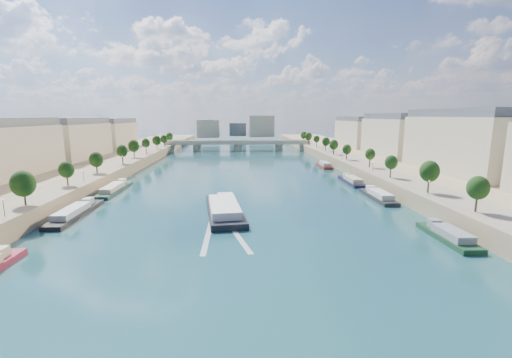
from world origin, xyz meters
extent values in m
plane|color=#0C2B38|center=(0.00, 100.00, 0.00)|extent=(700.00, 700.00, 0.00)
cube|color=#9E8460|center=(-72.00, 100.00, 2.50)|extent=(44.00, 520.00, 5.00)
cube|color=#9E8460|center=(72.00, 100.00, 2.50)|extent=(44.00, 520.00, 5.00)
cube|color=gray|center=(-57.00, 100.00, 5.05)|extent=(14.00, 520.00, 0.10)
cube|color=gray|center=(57.00, 100.00, 5.05)|extent=(14.00, 520.00, 0.10)
cylinder|color=#382B1E|center=(-55.00, 42.00, 6.91)|extent=(0.50, 0.50, 3.82)
ellipsoid|color=black|center=(-55.00, 42.00, 10.50)|extent=(4.80, 4.80, 5.52)
cylinder|color=#382B1E|center=(-55.00, 66.00, 6.91)|extent=(0.50, 0.50, 3.82)
ellipsoid|color=black|center=(-55.00, 66.00, 10.50)|extent=(4.80, 4.80, 5.52)
cylinder|color=#382B1E|center=(-55.00, 90.00, 6.91)|extent=(0.50, 0.50, 3.82)
ellipsoid|color=black|center=(-55.00, 90.00, 10.50)|extent=(4.80, 4.80, 5.52)
cylinder|color=#382B1E|center=(-55.00, 114.00, 6.91)|extent=(0.50, 0.50, 3.82)
ellipsoid|color=black|center=(-55.00, 114.00, 10.50)|extent=(4.80, 4.80, 5.52)
cylinder|color=#382B1E|center=(-55.00, 138.00, 6.91)|extent=(0.50, 0.50, 3.82)
ellipsoid|color=black|center=(-55.00, 138.00, 10.50)|extent=(4.80, 4.80, 5.52)
cylinder|color=#382B1E|center=(-55.00, 162.00, 6.91)|extent=(0.50, 0.50, 3.82)
ellipsoid|color=black|center=(-55.00, 162.00, 10.50)|extent=(4.80, 4.80, 5.52)
cylinder|color=#382B1E|center=(-55.00, 186.00, 6.91)|extent=(0.50, 0.50, 3.82)
ellipsoid|color=black|center=(-55.00, 186.00, 10.50)|extent=(4.80, 4.80, 5.52)
cylinder|color=#382B1E|center=(-55.00, 210.00, 6.91)|extent=(0.50, 0.50, 3.82)
ellipsoid|color=black|center=(-55.00, 210.00, 10.50)|extent=(4.80, 4.80, 5.52)
cylinder|color=#382B1E|center=(-55.00, 234.00, 6.91)|extent=(0.50, 0.50, 3.82)
ellipsoid|color=black|center=(-55.00, 234.00, 10.50)|extent=(4.80, 4.80, 5.52)
cylinder|color=#382B1E|center=(55.00, 26.00, 6.91)|extent=(0.50, 0.50, 3.82)
ellipsoid|color=black|center=(55.00, 26.00, 10.50)|extent=(4.80, 4.80, 5.52)
cylinder|color=#382B1E|center=(55.00, 50.00, 6.91)|extent=(0.50, 0.50, 3.82)
ellipsoid|color=black|center=(55.00, 50.00, 10.50)|extent=(4.80, 4.80, 5.52)
cylinder|color=#382B1E|center=(55.00, 74.00, 6.91)|extent=(0.50, 0.50, 3.82)
ellipsoid|color=black|center=(55.00, 74.00, 10.50)|extent=(4.80, 4.80, 5.52)
cylinder|color=#382B1E|center=(55.00, 98.00, 6.91)|extent=(0.50, 0.50, 3.82)
ellipsoid|color=black|center=(55.00, 98.00, 10.50)|extent=(4.80, 4.80, 5.52)
cylinder|color=#382B1E|center=(55.00, 122.00, 6.91)|extent=(0.50, 0.50, 3.82)
ellipsoid|color=black|center=(55.00, 122.00, 10.50)|extent=(4.80, 4.80, 5.52)
cylinder|color=#382B1E|center=(55.00, 146.00, 6.91)|extent=(0.50, 0.50, 3.82)
ellipsoid|color=black|center=(55.00, 146.00, 10.50)|extent=(4.80, 4.80, 5.52)
cylinder|color=#382B1E|center=(55.00, 170.00, 6.91)|extent=(0.50, 0.50, 3.82)
ellipsoid|color=black|center=(55.00, 170.00, 10.50)|extent=(4.80, 4.80, 5.52)
cylinder|color=#382B1E|center=(55.00, 194.00, 6.91)|extent=(0.50, 0.50, 3.82)
ellipsoid|color=black|center=(55.00, 194.00, 10.50)|extent=(4.80, 4.80, 5.52)
cylinder|color=#382B1E|center=(55.00, 218.00, 6.91)|extent=(0.50, 0.50, 3.82)
ellipsoid|color=black|center=(55.00, 218.00, 10.50)|extent=(4.80, 4.80, 5.52)
cylinder|color=#382B1E|center=(55.00, 242.00, 6.91)|extent=(0.50, 0.50, 3.82)
ellipsoid|color=black|center=(55.00, 242.00, 10.50)|extent=(4.80, 4.80, 5.52)
cylinder|color=black|center=(-52.50, 30.00, 7.00)|extent=(0.14, 0.14, 4.00)
sphere|color=#FFE5B2|center=(-52.50, 30.00, 9.10)|extent=(0.36, 0.36, 0.36)
cylinder|color=black|center=(-52.50, 70.00, 7.00)|extent=(0.14, 0.14, 4.00)
sphere|color=#FFE5B2|center=(-52.50, 70.00, 9.10)|extent=(0.36, 0.36, 0.36)
cylinder|color=black|center=(-52.50, 110.00, 7.00)|extent=(0.14, 0.14, 4.00)
sphere|color=#FFE5B2|center=(-52.50, 110.00, 9.10)|extent=(0.36, 0.36, 0.36)
cylinder|color=black|center=(-52.50, 150.00, 7.00)|extent=(0.14, 0.14, 4.00)
sphere|color=#FFE5B2|center=(-52.50, 150.00, 9.10)|extent=(0.36, 0.36, 0.36)
cylinder|color=black|center=(-52.50, 190.00, 7.00)|extent=(0.14, 0.14, 4.00)
sphere|color=#FFE5B2|center=(-52.50, 190.00, 9.10)|extent=(0.36, 0.36, 0.36)
cylinder|color=black|center=(52.50, 45.00, 7.00)|extent=(0.14, 0.14, 4.00)
sphere|color=#FFE5B2|center=(52.50, 45.00, 9.10)|extent=(0.36, 0.36, 0.36)
cylinder|color=black|center=(52.50, 85.00, 7.00)|extent=(0.14, 0.14, 4.00)
sphere|color=#FFE5B2|center=(52.50, 85.00, 9.10)|extent=(0.36, 0.36, 0.36)
cylinder|color=black|center=(52.50, 125.00, 7.00)|extent=(0.14, 0.14, 4.00)
sphere|color=#FFE5B2|center=(52.50, 125.00, 9.10)|extent=(0.36, 0.36, 0.36)
cylinder|color=black|center=(52.50, 165.00, 7.00)|extent=(0.14, 0.14, 4.00)
sphere|color=#FFE5B2|center=(52.50, 165.00, 9.10)|extent=(0.36, 0.36, 0.36)
cylinder|color=black|center=(52.50, 205.00, 7.00)|extent=(0.14, 0.14, 4.00)
sphere|color=#FFE5B2|center=(52.50, 205.00, 9.10)|extent=(0.36, 0.36, 0.36)
cube|color=beige|center=(-85.00, 83.00, 15.00)|extent=(16.00, 52.00, 20.00)
cube|color=#474C54|center=(-85.00, 83.00, 26.60)|extent=(14.72, 50.44, 3.20)
cube|color=beige|center=(-85.00, 141.00, 15.00)|extent=(16.00, 52.00, 20.00)
cube|color=#474C54|center=(-85.00, 141.00, 26.60)|extent=(14.72, 50.44, 3.20)
cube|color=beige|center=(-85.00, 199.00, 15.00)|extent=(16.00, 52.00, 20.00)
cube|color=#474C54|center=(-85.00, 199.00, 26.60)|extent=(14.72, 50.44, 3.20)
cube|color=beige|center=(85.00, 83.00, 15.00)|extent=(16.00, 52.00, 20.00)
cube|color=#474C54|center=(85.00, 83.00, 26.60)|extent=(14.72, 50.44, 3.20)
cube|color=beige|center=(85.00, 141.00, 15.00)|extent=(16.00, 52.00, 20.00)
cube|color=#474C54|center=(85.00, 141.00, 26.60)|extent=(14.72, 50.44, 3.20)
cube|color=beige|center=(85.00, 199.00, 15.00)|extent=(16.00, 52.00, 20.00)
cube|color=#474C54|center=(85.00, 199.00, 26.60)|extent=(14.72, 50.44, 3.20)
cube|color=beige|center=(-30.00, 310.00, 14.00)|extent=(22.00, 18.00, 18.00)
cube|color=beige|center=(25.00, 320.00, 16.00)|extent=(26.00, 20.00, 22.00)
cube|color=#474C54|center=(0.00, 335.00, 12.00)|extent=(18.00, 16.00, 14.00)
cube|color=#C1B79E|center=(0.00, 222.59, 6.20)|extent=(112.00, 11.00, 2.20)
cube|color=#C1B79E|center=(0.00, 217.59, 7.70)|extent=(112.00, 0.80, 0.90)
cube|color=#C1B79E|center=(0.00, 227.59, 7.70)|extent=(112.00, 0.80, 0.90)
cylinder|color=#C1B79E|center=(-32.00, 222.59, 2.50)|extent=(6.40, 6.40, 5.00)
cylinder|color=#C1B79E|center=(0.00, 222.59, 2.50)|extent=(6.40, 6.40, 5.00)
cylinder|color=#C1B79E|center=(32.00, 222.59, 2.50)|extent=(6.40, 6.40, 5.00)
cube|color=#C1B79E|center=(-52.00, 222.59, 2.50)|extent=(6.00, 12.00, 5.00)
cube|color=#C1B79E|center=(52.00, 222.59, 2.50)|extent=(6.00, 12.00, 5.00)
cube|color=black|center=(-4.76, 47.72, 0.54)|extent=(12.85, 32.77, 2.28)
cube|color=silver|center=(-4.76, 45.17, 2.71)|extent=(9.89, 21.49, 2.05)
cube|color=silver|center=(-4.76, 57.30, 2.58)|extent=(4.98, 4.34, 1.80)
cube|color=silver|center=(-7.96, 30.72, 0.02)|extent=(1.28, 26.00, 0.04)
cube|color=silver|center=(-1.56, 30.72, 0.02)|extent=(7.38, 25.53, 0.04)
cube|color=#BFB98F|center=(-45.50, 16.93, 2.10)|extent=(2.50, 2.50, 1.80)
cube|color=black|center=(-45.50, 47.44, 0.30)|extent=(5.00, 26.91, 1.80)
cube|color=#B5BAC2|center=(-45.50, 45.29, 2.00)|extent=(4.10, 14.80, 1.60)
cube|color=#B5BAC2|center=(-45.50, 55.52, 2.10)|extent=(2.50, 3.23, 1.80)
cube|color=#16372C|center=(-45.50, 78.14, 0.30)|extent=(5.00, 27.72, 1.80)
cube|color=beige|center=(-45.50, 75.92, 2.00)|extent=(4.10, 15.24, 1.60)
cube|color=beige|center=(-45.50, 86.46, 2.10)|extent=(2.50, 3.33, 1.80)
cube|color=#173B23|center=(45.50, 23.92, 0.30)|extent=(5.00, 18.13, 1.80)
cube|color=gray|center=(45.50, 22.47, 2.00)|extent=(4.10, 9.97, 1.60)
cube|color=gray|center=(45.50, 29.36, 2.10)|extent=(2.50, 2.18, 1.80)
cube|color=#232325|center=(45.50, 62.05, 0.30)|extent=(5.00, 21.79, 1.80)
cube|color=silver|center=(45.50, 60.31, 2.00)|extent=(4.10, 11.99, 1.60)
cube|color=silver|center=(45.50, 68.59, 2.10)|extent=(2.50, 2.61, 1.80)
cube|color=#181631|center=(45.50, 88.70, 0.30)|extent=(5.00, 21.89, 1.80)
cube|color=#C4BE93|center=(45.50, 86.95, 2.00)|extent=(4.10, 12.04, 1.60)
cube|color=#C4BE93|center=(45.50, 95.27, 2.10)|extent=(2.50, 2.63, 1.80)
cube|color=maroon|center=(45.50, 132.41, 0.30)|extent=(5.00, 17.89, 1.80)
cube|color=#B7BAC4|center=(45.50, 130.98, 2.00)|extent=(4.10, 9.84, 1.60)
cube|color=#B7BAC4|center=(45.50, 137.77, 2.10)|extent=(2.50, 2.15, 1.80)
camera|label=1|loc=(-1.06, -45.79, 27.16)|focal=24.00mm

